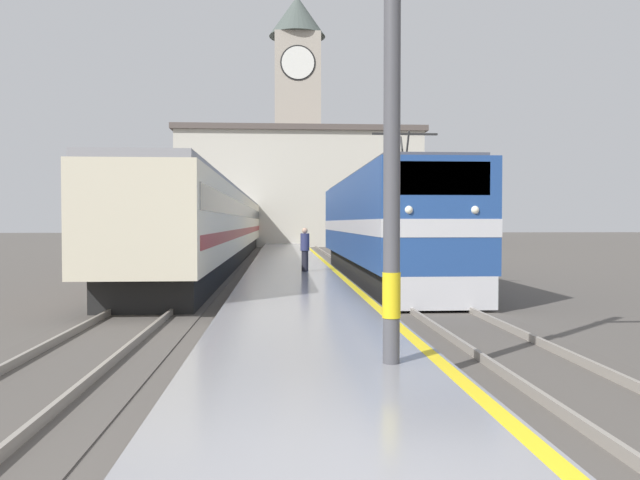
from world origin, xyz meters
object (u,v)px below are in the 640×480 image
(locomotive_train, at_px, (381,227))
(catenary_mast, at_px, (403,90))
(clock_tower, at_px, (297,111))
(passenger_train, at_px, (227,225))
(person_on_platform, at_px, (305,248))

(locomotive_train, xyz_separation_m, catenary_mast, (-2.25, -15.35, 1.90))
(locomotive_train, xyz_separation_m, clock_tower, (-1.92, 43.70, 12.09))
(passenger_train, bearing_deg, catenary_mast, -81.01)
(catenary_mast, relative_size, clock_tower, 0.27)
(locomotive_train, height_order, clock_tower, clock_tower)
(locomotive_train, bearing_deg, person_on_platform, 177.10)
(clock_tower, bearing_deg, catenary_mast, -90.31)
(locomotive_train, xyz_separation_m, person_on_platform, (-2.89, 0.15, -0.82))
(catenary_mast, height_order, clock_tower, clock_tower)
(locomotive_train, height_order, person_on_platform, locomotive_train)
(person_on_platform, relative_size, clock_tower, 0.06)
(passenger_train, distance_m, clock_tower, 31.21)
(passenger_train, height_order, clock_tower, clock_tower)
(person_on_platform, bearing_deg, passenger_train, 105.47)
(person_on_platform, bearing_deg, locomotive_train, -2.90)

